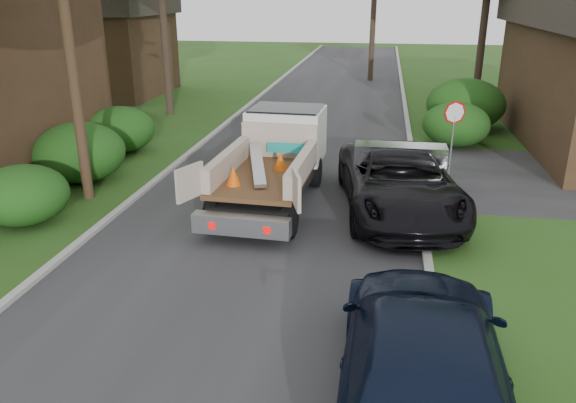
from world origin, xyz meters
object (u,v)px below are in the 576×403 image
Objects in this scene: flatbed_truck at (278,152)px; black_pickup at (399,181)px; house_left_far at (99,41)px; navy_suv at (422,358)px; stop_sign at (454,122)px; utility_pole at (65,14)px.

flatbed_truck is 3.66m from black_pickup.
house_left_far is 1.18× the size of flatbed_truck.
black_pickup reaches higher than navy_suv.
house_left_far is at bearing 145.19° from stop_sign.
house_left_far reaches higher than black_pickup.
flatbed_truck is at bearing -49.35° from house_left_far.
utility_pole is 1.59× the size of black_pickup.
stop_sign reaches higher than flatbed_truck.
utility_pole is 1.32× the size of house_left_far.
flatbed_truck reaches higher than black_pickup.
utility_pole is 12.57m from navy_suv.
utility_pole is (-10.68, -4.02, 3.40)m from stop_sign.
stop_sign is at bearing 20.62° from utility_pole.
flatbed_truck is 1.08× the size of navy_suv.
utility_pole is 6.81m from flatbed_truck.
house_left_far is (-18.70, 13.00, 1.27)m from stop_sign.
house_left_far is (-8.02, 17.02, -2.12)m from utility_pole.
utility_pole is 1.69× the size of navy_suv.
black_pickup is at bearing 2.70° from utility_pole.
stop_sign is 0.25× the size of utility_pole.
stop_sign reaches higher than black_pickup.
utility_pole reaches higher than house_left_far.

